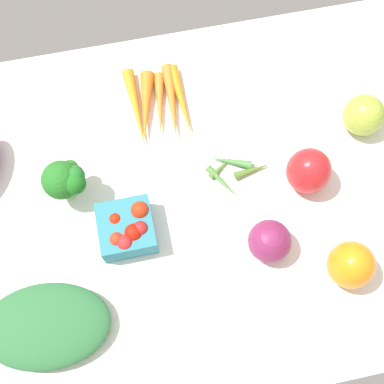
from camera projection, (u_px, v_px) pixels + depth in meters
The scene contains 10 objects.
tablecloth at pixel (192, 197), 98.83cm from camera, with size 104.00×76.00×2.00cm, color white.
bell_pepper_red at pixel (309, 171), 94.50cm from camera, with size 8.29×8.29×9.64cm, color red.
broccoli_head at pixel (66, 180), 91.98cm from camera, with size 8.12×7.34×10.19cm.
heirloom_tomato_green at pixel (364, 115), 99.53cm from camera, with size 8.13×8.13×8.13cm, color #9FBB3D.
leafy_greens_clump at pixel (46, 326), 87.01cm from camera, with size 22.23×14.82×4.61cm, color #2F6E3C.
red_onion_center at pixel (270, 241), 90.68cm from camera, with size 7.79×7.79×7.79cm, color #832553.
carrot_bunch at pixel (158, 105), 103.49cm from camera, with size 12.59×18.01×3.00cm.
bell_pepper_orange at pixel (351, 265), 88.27cm from camera, with size 8.21×8.21×9.54cm, color orange.
berry_basket at pixel (128, 228), 92.19cm from camera, with size 9.89×9.89×6.79cm.
okra_pile at pixel (234, 169), 98.99cm from camera, with size 13.10×10.56×1.79cm.
Camera 1 is at (6.91, 33.37, 93.78)cm, focal length 47.70 mm.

